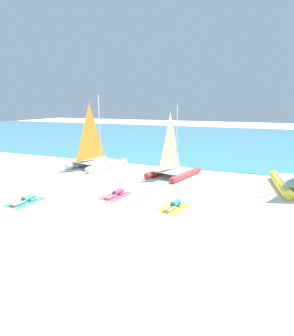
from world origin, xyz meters
The scene contains 10 objects.
ground_plane centered at (0.00, 10.00, 0.00)m, with size 120.00×120.00×0.00m, color white.
ocean_water centered at (0.00, 31.10, 0.03)m, with size 120.00×40.00×0.05m, color teal.
sailboat_red centered at (0.44, 8.33, 0.71)m, with size 3.05×4.07×4.79m.
sailboat_white centered at (-5.96, 8.74, 0.81)m, with size 3.44×4.62×5.44m.
towel_left centered at (-4.60, 0.24, 0.01)m, with size 1.10×1.90×0.01m, color #338CD8.
sunbather_left centered at (-4.60, 0.31, 0.13)m, with size 0.55×1.56×0.30m.
towel_middle centered at (-0.95, 2.95, 0.01)m, with size 1.10×1.90×0.01m, color #D84C99.
sunbather_middle centered at (-0.94, 3.02, 0.13)m, with size 0.58×1.57×0.30m.
towel_right centered at (2.50, 2.45, 0.01)m, with size 1.10×1.90×0.01m, color yellow.
sunbather_right centered at (2.50, 2.51, 0.13)m, with size 0.62×1.57×0.30m.
Camera 1 is at (6.71, -10.41, 4.87)m, focal length 32.01 mm.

